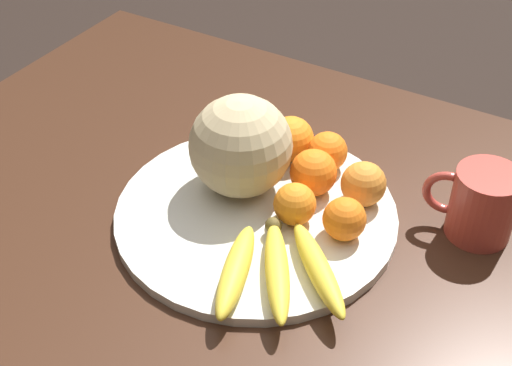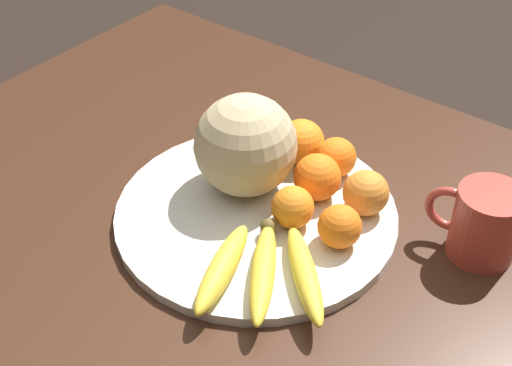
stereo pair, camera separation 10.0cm
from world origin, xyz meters
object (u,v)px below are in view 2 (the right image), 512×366
at_px(kitchen_table, 277,290).
at_px(banana_bunch, 261,270).
at_px(melon, 246,145).
at_px(orange_back_right, 317,177).
at_px(orange_top_small, 301,142).
at_px(fruit_bowl, 256,214).
at_px(orange_mid_center, 336,157).
at_px(orange_front_right, 340,226).
at_px(orange_back_left, 366,193).
at_px(orange_front_left, 291,206).
at_px(ceramic_mug, 484,223).

bearing_deg(kitchen_table, banana_bunch, 111.08).
bearing_deg(melon, orange_back_right, -154.92).
distance_m(orange_back_right, orange_top_small, 0.09).
xyz_separation_m(fruit_bowl, orange_top_small, (0.02, -0.14, 0.04)).
bearing_deg(melon, fruit_bowl, 142.88).
xyz_separation_m(fruit_bowl, melon, (0.05, -0.03, 0.08)).
bearing_deg(orange_mid_center, kitchen_table, 94.96).
bearing_deg(orange_mid_center, banana_bunch, 100.46).
xyz_separation_m(kitchen_table, banana_bunch, (-0.03, 0.08, 0.13)).
height_order(orange_front_right, orange_back_left, orange_back_left).
xyz_separation_m(melon, orange_mid_center, (-0.09, -0.11, -0.04)).
relative_size(orange_front_right, orange_top_small, 0.84).
bearing_deg(orange_back_left, banana_bunch, 80.00).
bearing_deg(fruit_bowl, orange_mid_center, -107.07).
distance_m(orange_front_left, orange_mid_center, 0.13).
bearing_deg(melon, orange_back_left, -160.71).
bearing_deg(orange_front_right, ceramic_mug, -142.38).
bearing_deg(orange_back_right, banana_bunch, 101.81).
distance_m(orange_mid_center, orange_back_right, 0.06).
bearing_deg(kitchen_table, orange_mid_center, -85.04).
relative_size(orange_back_right, ceramic_mug, 0.53).
bearing_deg(fruit_bowl, orange_back_right, -122.43).
bearing_deg(melon, orange_top_small, -105.84).
distance_m(orange_top_small, ceramic_mug, 0.30).
height_order(kitchen_table, ceramic_mug, ceramic_mug).
bearing_deg(fruit_bowl, orange_front_right, -173.65).
xyz_separation_m(melon, orange_back_left, (-0.17, -0.06, -0.04)).
distance_m(fruit_bowl, banana_bunch, 0.14).
bearing_deg(orange_front_left, orange_mid_center, -85.09).
distance_m(kitchen_table, orange_top_small, 0.23).
relative_size(fruit_bowl, orange_back_right, 5.85).
relative_size(banana_bunch, ceramic_mug, 1.63).
height_order(kitchen_table, banana_bunch, banana_bunch).
bearing_deg(orange_front_right, kitchen_table, 27.53).
height_order(fruit_bowl, orange_top_small, orange_top_small).
bearing_deg(kitchen_table, orange_back_right, -85.92).
relative_size(orange_front_left, orange_back_right, 0.87).
bearing_deg(orange_top_small, fruit_bowl, 97.04).
height_order(orange_front_right, orange_back_right, orange_back_right).
bearing_deg(orange_front_left, ceramic_mug, -151.47).
bearing_deg(orange_front_left, orange_front_right, -175.05).
bearing_deg(fruit_bowl, orange_top_small, -82.96).
bearing_deg(orange_mid_center, orange_back_right, 96.41).
bearing_deg(ceramic_mug, orange_mid_center, -2.43).
relative_size(orange_front_right, orange_back_left, 0.92).
bearing_deg(ceramic_mug, orange_back_left, 13.40).
height_order(banana_bunch, orange_back_right, orange_back_right).
xyz_separation_m(orange_front_left, orange_back_right, (0.00, -0.07, 0.00)).
distance_m(orange_back_left, orange_back_right, 0.07).
height_order(banana_bunch, orange_top_small, orange_top_small).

